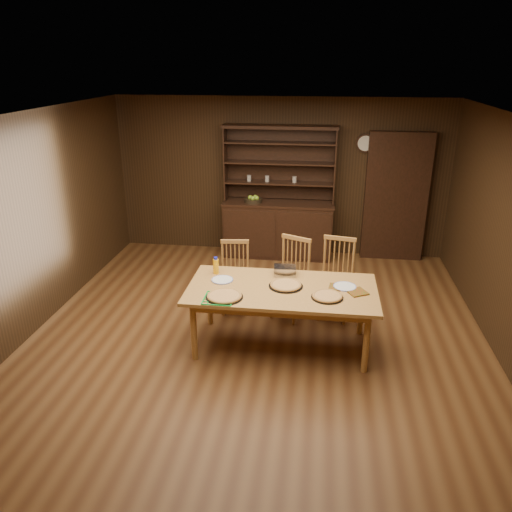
# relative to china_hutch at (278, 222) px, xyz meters

# --- Properties ---
(floor) EXTENTS (6.00, 6.00, 0.00)m
(floor) POSITION_rel_china_hutch_xyz_m (0.00, -2.75, -0.60)
(floor) COLOR brown
(floor) RESTS_ON ground
(room_shell) EXTENTS (6.00, 6.00, 6.00)m
(room_shell) POSITION_rel_china_hutch_xyz_m (0.00, -2.75, 0.98)
(room_shell) COLOR silver
(room_shell) RESTS_ON floor
(china_hutch) EXTENTS (1.84, 0.52, 2.17)m
(china_hutch) POSITION_rel_china_hutch_xyz_m (0.00, 0.00, 0.00)
(china_hutch) COLOR black
(china_hutch) RESTS_ON floor
(doorway) EXTENTS (1.00, 0.18, 2.10)m
(doorway) POSITION_rel_china_hutch_xyz_m (1.90, 0.15, 0.45)
(doorway) COLOR black
(doorway) RESTS_ON floor
(wall_clock) EXTENTS (0.30, 0.05, 0.30)m
(wall_clock) POSITION_rel_china_hutch_xyz_m (1.35, 0.20, 1.30)
(wall_clock) COLOR black
(wall_clock) RESTS_ON room_shell
(dining_table) EXTENTS (2.13, 1.06, 0.75)m
(dining_table) POSITION_rel_china_hutch_xyz_m (0.30, -2.89, 0.08)
(dining_table) COLOR #C18943
(dining_table) RESTS_ON floor
(chair_left) EXTENTS (0.43, 0.41, 0.95)m
(chair_left) POSITION_rel_china_hutch_xyz_m (-0.39, -2.03, -0.09)
(chair_left) COLOR #B3763D
(chair_left) RESTS_ON floor
(chair_center) EXTENTS (0.57, 0.56, 1.06)m
(chair_center) POSITION_rel_china_hutch_xyz_m (0.37, -2.10, -0.03)
(chair_center) COLOR #B3763D
(chair_center) RESTS_ON floor
(chair_right) EXTENTS (0.50, 0.49, 1.06)m
(chair_right) POSITION_rel_china_hutch_xyz_m (0.94, -2.03, -0.03)
(chair_right) COLOR #B3763D
(chair_right) RESTS_ON floor
(pizza_left) EXTENTS (0.40, 0.40, 0.04)m
(pizza_left) POSITION_rel_china_hutch_xyz_m (-0.30, -3.22, 0.17)
(pizza_left) COLOR black
(pizza_left) RESTS_ON dining_table
(pizza_right) EXTENTS (0.35, 0.35, 0.04)m
(pizza_right) POSITION_rel_china_hutch_xyz_m (0.81, -3.07, 0.17)
(pizza_right) COLOR black
(pizza_right) RESTS_ON dining_table
(pizza_center) EXTENTS (0.39, 0.39, 0.04)m
(pizza_center) POSITION_rel_china_hutch_xyz_m (0.34, -2.85, 0.17)
(pizza_center) COLOR black
(pizza_center) RESTS_ON dining_table
(cooling_rack) EXTENTS (0.38, 0.38, 0.01)m
(cooling_rack) POSITION_rel_china_hutch_xyz_m (-0.35, -3.26, 0.16)
(cooling_rack) COLOR #0CA432
(cooling_rack) RESTS_ON dining_table
(plate_left) EXTENTS (0.26, 0.26, 0.02)m
(plate_left) POSITION_rel_china_hutch_xyz_m (-0.40, -2.78, 0.16)
(plate_left) COLOR white
(plate_left) RESTS_ON dining_table
(plate_right) EXTENTS (0.26, 0.26, 0.02)m
(plate_right) POSITION_rel_china_hutch_xyz_m (1.00, -2.78, 0.16)
(plate_right) COLOR white
(plate_right) RESTS_ON dining_table
(foil_dish) EXTENTS (0.27, 0.21, 0.10)m
(foil_dish) POSITION_rel_china_hutch_xyz_m (0.30, -2.52, 0.21)
(foil_dish) COLOR white
(foil_dish) RESTS_ON dining_table
(juice_bottle) EXTENTS (0.07, 0.07, 0.21)m
(juice_bottle) POSITION_rel_china_hutch_xyz_m (-0.52, -2.59, 0.25)
(juice_bottle) COLOR #FCB00D
(juice_bottle) RESTS_ON dining_table
(pot_holder_a) EXTENTS (0.27, 0.27, 0.01)m
(pot_holder_a) POSITION_rel_china_hutch_xyz_m (1.13, -2.91, 0.16)
(pot_holder_a) COLOR #A82213
(pot_holder_a) RESTS_ON dining_table
(pot_holder_b) EXTENTS (0.20, 0.20, 0.01)m
(pot_holder_b) POSITION_rel_china_hutch_xyz_m (0.92, -2.81, 0.16)
(pot_holder_b) COLOR #A82213
(pot_holder_b) RESTS_ON dining_table
(fruit_bowl) EXTENTS (0.29, 0.29, 0.12)m
(fruit_bowl) POSITION_rel_china_hutch_xyz_m (-0.41, -0.07, 0.39)
(fruit_bowl) COLOR black
(fruit_bowl) RESTS_ON china_hutch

